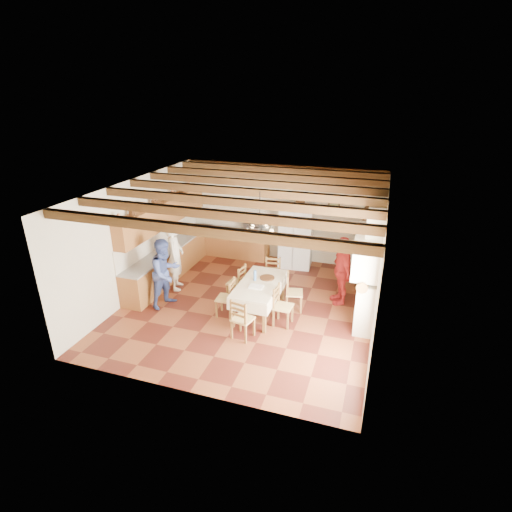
{
  "coord_description": "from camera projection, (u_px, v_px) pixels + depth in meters",
  "views": [
    {
      "loc": [
        2.89,
        -8.26,
        5.04
      ],
      "look_at": [
        0.1,
        0.3,
        1.25
      ],
      "focal_mm": 28.0,
      "sensor_mm": 36.0,
      "label": 1
    }
  ],
  "objects": [
    {
      "name": "wall_right",
      "position": [
        380.0,
        267.0,
        8.58
      ],
      "size": [
        0.02,
        6.5,
        3.0
      ],
      "primitive_type": "cube",
      "color": "beige",
      "rests_on": "ground"
    },
    {
      "name": "hutch",
      "position": [
        372.0,
        244.0,
        10.93
      ],
      "size": [
        0.65,
        1.26,
        2.19
      ],
      "primitive_type": null,
      "rotation": [
        0.0,
        0.0,
        -0.12
      ],
      "color": "#371C0D",
      "rests_on": "floor"
    },
    {
      "name": "chandelier",
      "position": [
        260.0,
        224.0,
        8.86
      ],
      "size": [
        0.47,
        0.47,
        0.03
      ],
      "primitive_type": "torus",
      "color": "black",
      "rests_on": "ground"
    },
    {
      "name": "wall_front",
      "position": [
        184.0,
        321.0,
        6.58
      ],
      "size": [
        6.0,
        0.02,
        3.0
      ],
      "primitive_type": "cube",
      "color": "beige",
      "rests_on": "ground"
    },
    {
      "name": "chair_end_far",
      "position": [
        272.0,
        276.0,
        10.49
      ],
      "size": [
        0.47,
        0.45,
        0.96
      ],
      "primitive_type": null,
      "rotation": [
        0.0,
        0.0,
        0.14
      ],
      "color": "brown",
      "rests_on": "floor"
    },
    {
      "name": "chair_left_far",
      "position": [
        236.0,
        282.0,
        10.17
      ],
      "size": [
        0.45,
        0.47,
        0.96
      ],
      "primitive_type": null,
      "rotation": [
        0.0,
        0.0,
        -1.7
      ],
      "color": "brown",
      "rests_on": "floor"
    },
    {
      "name": "wall_back",
      "position": [
        283.0,
        213.0,
        12.29
      ],
      "size": [
        6.0,
        0.02,
        3.0
      ],
      "primitive_type": "cube",
      "color": "beige",
      "rests_on": "ground"
    },
    {
      "name": "fireplace",
      "position": [
        366.0,
        266.0,
        8.87
      ],
      "size": [
        0.56,
        1.6,
        2.8
      ],
      "primitive_type": null,
      "color": "beige",
      "rests_on": "ground"
    },
    {
      "name": "person_woman_blue",
      "position": [
        166.0,
        273.0,
        9.75
      ],
      "size": [
        0.9,
        1.02,
        1.75
      ],
      "primitive_type": "imported",
      "rotation": [
        0.0,
        0.0,
        1.24
      ],
      "color": "#3E5196",
      "rests_on": "floor"
    },
    {
      "name": "person_man",
      "position": [
        175.0,
        257.0,
        10.58
      ],
      "size": [
        0.64,
        0.78,
        1.84
      ],
      "primitive_type": "imported",
      "rotation": [
        0.0,
        0.0,
        1.92
      ],
      "color": "silver",
      "rests_on": "floor"
    },
    {
      "name": "ceiling_beams",
      "position": [
        248.0,
        192.0,
        8.89
      ],
      "size": [
        6.0,
        6.3,
        0.16
      ],
      "primitive_type": null,
      "color": "#331E11",
      "rests_on": "ground"
    },
    {
      "name": "fridge_vase",
      "position": [
        300.0,
        201.0,
        11.51
      ],
      "size": [
        0.28,
        0.28,
        0.28
      ],
      "primitive_type": "imported",
      "rotation": [
        0.0,
        0.0,
        -0.01
      ],
      "color": "#371C0D",
      "rests_on": "refrigerator"
    },
    {
      "name": "chair_right_near",
      "position": [
        283.0,
        306.0,
        9.05
      ],
      "size": [
        0.42,
        0.44,
        0.96
      ],
      "primitive_type": null,
      "rotation": [
        0.0,
        0.0,
        1.51
      ],
      "color": "brown",
      "rests_on": "floor"
    },
    {
      "name": "chair_left_near",
      "position": [
        225.0,
        297.0,
        9.42
      ],
      "size": [
        0.42,
        0.44,
        0.96
      ],
      "primitive_type": null,
      "rotation": [
        0.0,
        0.0,
        -1.52
      ],
      "color": "brown",
      "rests_on": "floor"
    },
    {
      "name": "wall_left",
      "position": [
        138.0,
        237.0,
        10.3
      ],
      "size": [
        0.02,
        6.5,
        3.0
      ],
      "primitive_type": "cube",
      "color": "beige",
      "rests_on": "ground"
    },
    {
      "name": "lower_cabinets_left",
      "position": [
        172.0,
        261.0,
        11.54
      ],
      "size": [
        0.6,
        4.3,
        0.86
      ],
      "primitive_type": "cube",
      "color": "brown",
      "rests_on": "ground"
    },
    {
      "name": "wall_picture",
      "position": [
        334.0,
        206.0,
        11.69
      ],
      "size": [
        0.34,
        0.03,
        0.42
      ],
      "primitive_type": "cube",
      "color": "#312615",
      "rests_on": "ground"
    },
    {
      "name": "person_woman_red",
      "position": [
        342.0,
        270.0,
        9.88
      ],
      "size": [
        0.81,
        1.12,
        1.76
      ],
      "primitive_type": "imported",
      "rotation": [
        0.0,
        0.0,
        -1.15
      ],
      "color": "#B02423",
      "rests_on": "floor"
    },
    {
      "name": "floor",
      "position": [
        249.0,
        306.0,
        10.02
      ],
      "size": [
        6.0,
        6.5,
        0.02
      ],
      "primitive_type": "cube",
      "color": "#4A1B13",
      "rests_on": "ground"
    },
    {
      "name": "chair_end_near",
      "position": [
        243.0,
        318.0,
        8.58
      ],
      "size": [
        0.5,
        0.49,
        0.96
      ],
      "primitive_type": null,
      "rotation": [
        0.0,
        0.0,
        2.91
      ],
      "color": "brown",
      "rests_on": "floor"
    },
    {
      "name": "microwave",
      "position": [
        253.0,
        227.0,
        12.44
      ],
      "size": [
        0.57,
        0.42,
        0.3
      ],
      "primitive_type": "imported",
      "rotation": [
        0.0,
        0.0,
        0.09
      ],
      "color": "silver",
      "rests_on": "countertop_back"
    },
    {
      "name": "backsplash_left",
      "position": [
        161.0,
        235.0,
        11.33
      ],
      "size": [
        0.03,
        4.3,
        0.6
      ],
      "primitive_type": "cube",
      "color": "white",
      "rests_on": "ground"
    },
    {
      "name": "dining_table",
      "position": [
        259.0,
        286.0,
        9.46
      ],
      "size": [
        0.94,
        1.82,
        0.79
      ],
      "rotation": [
        0.0,
        0.0,
        -0.01
      ],
      "color": "white",
      "rests_on": "floor"
    },
    {
      "name": "ceiling",
      "position": [
        248.0,
        187.0,
        8.85
      ],
      "size": [
        6.0,
        6.5,
        0.02
      ],
      "primitive_type": "cube",
      "color": "white",
      "rests_on": "ground"
    },
    {
      "name": "countertop_back",
      "position": [
        233.0,
        230.0,
        12.71
      ],
      "size": [
        2.34,
        0.62,
        0.04
      ],
      "primitive_type": "cube",
      "color": "gray",
      "rests_on": "lower_cabinets_back"
    },
    {
      "name": "countertop_left",
      "position": [
        171.0,
        246.0,
        11.37
      ],
      "size": [
        0.62,
        4.3,
        0.04
      ],
      "primitive_type": "cube",
      "color": "gray",
      "rests_on": "lower_cabinets_left"
    },
    {
      "name": "chair_right_far",
      "position": [
        294.0,
        292.0,
        9.68
      ],
      "size": [
        0.48,
        0.5,
        0.96
      ],
      "primitive_type": null,
      "rotation": [
        0.0,
        0.0,
        1.79
      ],
      "color": "brown",
      "rests_on": "floor"
    },
    {
      "name": "upper_cabinets",
      "position": [
        164.0,
        213.0,
        11.03
      ],
      "size": [
        0.35,
        4.2,
        0.7
      ],
      "primitive_type": "cube",
      "color": "brown",
      "rests_on": "ground"
    },
    {
      "name": "refrigerator",
      "position": [
        296.0,
        236.0,
        11.96
      ],
      "size": [
        1.01,
        0.85,
        1.91
      ],
      "primitive_type": "cube",
      "rotation": [
        0.0,
        0.0,
        0.07
      ],
      "color": "silver",
      "rests_on": "floor"
    },
    {
      "name": "backsplash_back",
      "position": [
        236.0,
        218.0,
        12.83
      ],
      "size": [
        2.3,
        0.03,
        0.6
      ],
      "primitive_type": "cube",
      "color": "white",
      "rests_on": "ground"
    },
    {
      "name": "lower_cabinets_back",
      "position": [
        233.0,
        243.0,
        12.88
      ],
      "size": [
        2.3,
        0.6,
        0.86
      ],
      "primitive_type": "cube",
      "color": "brown",
      "rests_on": "ground"
    }
  ]
}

